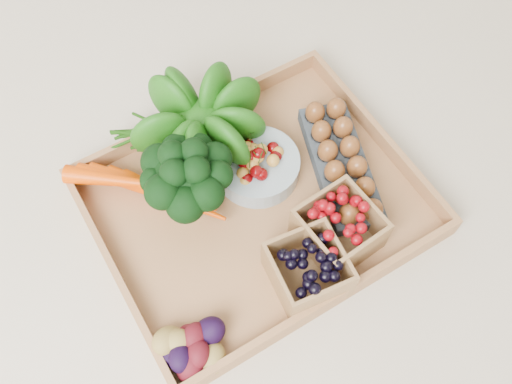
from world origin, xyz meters
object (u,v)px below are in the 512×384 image
broccoli (190,189)px  egg_carton (340,167)px  tray (256,206)px  cherry_bowl (257,166)px

broccoli → egg_carton: size_ratio=0.61×
tray → cherry_bowl: 0.07m
broccoli → cherry_bowl: (0.13, 0.00, -0.04)m
broccoli → cherry_bowl: 0.14m
cherry_bowl → egg_carton: cherry_bowl is taller
tray → broccoli: (-0.10, 0.05, 0.07)m
tray → broccoli: size_ratio=3.45×
broccoli → egg_carton: 0.28m
cherry_bowl → egg_carton: bearing=-30.1°
broccoli → cherry_bowl: size_ratio=1.03×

